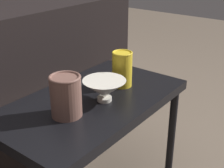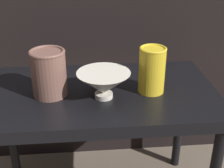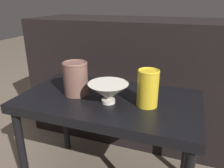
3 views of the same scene
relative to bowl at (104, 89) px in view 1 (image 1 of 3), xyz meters
name	(u,v)px [view 1 (image 1 of 3)]	position (x,y,z in m)	size (l,w,h in m)	color
table	(92,111)	(-0.02, 0.05, -0.11)	(0.79, 0.45, 0.50)	black
couch_backdrop	(8,86)	(-0.02, 0.62, -0.15)	(1.42, 0.50, 0.80)	black
bowl	(104,89)	(0.00, 0.00, 0.00)	(0.17, 0.17, 0.09)	silver
vase_textured_left	(66,95)	(-0.17, 0.04, 0.03)	(0.11, 0.11, 0.15)	brown
vase_colorful_right	(122,69)	(0.16, 0.03, 0.03)	(0.09, 0.09, 0.15)	gold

